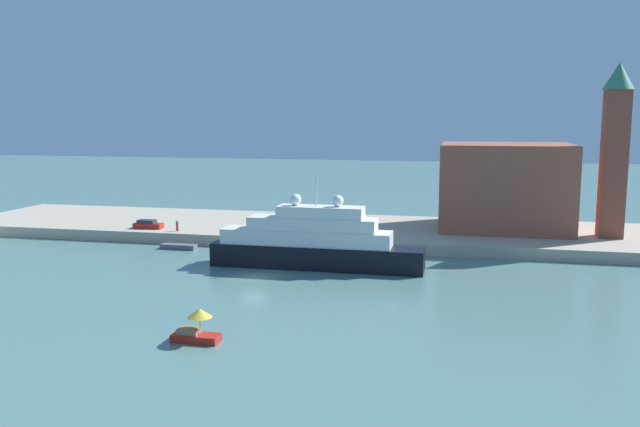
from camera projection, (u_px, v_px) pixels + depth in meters
name	position (u px, v px, depth m)	size (l,w,h in m)	color
ground	(253.00, 278.00, 73.85)	(400.00, 400.00, 0.00)	slate
quay_dock	(311.00, 229.00, 100.72)	(110.00, 23.92, 1.56)	#ADA38E
large_yacht	(314.00, 243.00, 78.30)	(25.46, 4.09, 11.02)	black
small_motorboat	(196.00, 328.00, 52.71)	(3.86, 2.00, 2.76)	#B22319
work_barge	(179.00, 247.00, 89.78)	(4.91, 1.44, 0.66)	#595966
harbor_building	(505.00, 186.00, 96.23)	(18.39, 15.26, 12.42)	#93513D
bell_tower	(615.00, 144.00, 88.25)	(4.04, 4.04, 23.44)	brown
parked_car	(148.00, 225.00, 97.12)	(4.32, 1.62, 1.26)	#B21E1E
person_figure	(177.00, 226.00, 94.76)	(0.36, 0.36, 1.59)	maroon
mooring_bollard	(328.00, 236.00, 88.95)	(0.52, 0.52, 0.75)	black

